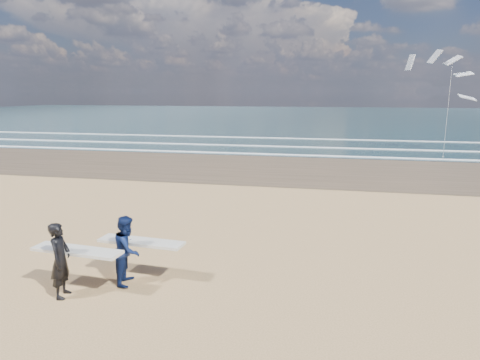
# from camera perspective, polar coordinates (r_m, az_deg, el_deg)

# --- Properties ---
(ocean) EXTENTS (220.00, 100.00, 0.02)m
(ocean) POSITION_cam_1_polar(r_m,az_deg,el_deg) (81.67, 22.11, 7.67)
(ocean) COLOR #193337
(ocean) RESTS_ON ground
(surfer_near) EXTENTS (2.24, 1.06, 1.76)m
(surfer_near) POSITION_cam_1_polar(r_m,az_deg,el_deg) (10.65, -22.54, -9.67)
(surfer_near) COLOR black
(surfer_near) RESTS_ON ground
(surfer_far) EXTENTS (2.24, 1.16, 1.70)m
(surfer_far) POSITION_cam_1_polar(r_m,az_deg,el_deg) (10.88, -14.62, -8.90)
(surfer_far) COLOR #0C1A47
(surfer_far) RESTS_ON ground
(kite_1) EXTENTS (6.07, 4.77, 8.12)m
(kite_1) POSITION_cam_1_polar(r_m,az_deg,el_deg) (36.07, 26.17, 10.56)
(kite_1) COLOR slate
(kite_1) RESTS_ON ground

